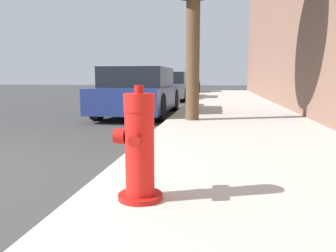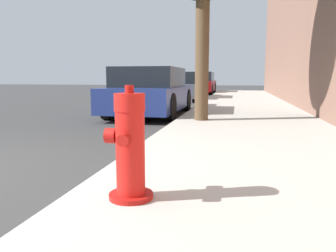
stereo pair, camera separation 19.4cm
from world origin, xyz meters
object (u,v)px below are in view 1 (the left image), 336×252
Objects in this scene: parked_car_near at (140,92)px; parked_car_far at (184,83)px; fire_hydrant at (139,149)px; parked_car_mid at (169,86)px.

parked_car_far reaches higher than parked_car_near.
parked_car_far is (-1.59, 18.38, 0.14)m from fire_hydrant.
parked_car_near reaches higher than parked_car_mid.
parked_car_mid is at bearing 91.34° from parked_car_near.
parked_car_mid is 6.01m from parked_car_far.
parked_car_near is at bearing 103.54° from fire_hydrant.
parked_car_near is 6.09m from parked_car_mid.
parked_car_near is 0.91× the size of parked_car_far.
parked_car_near is 12.09m from parked_car_far.
parked_car_far is at bearing 89.35° from parked_car_mid.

